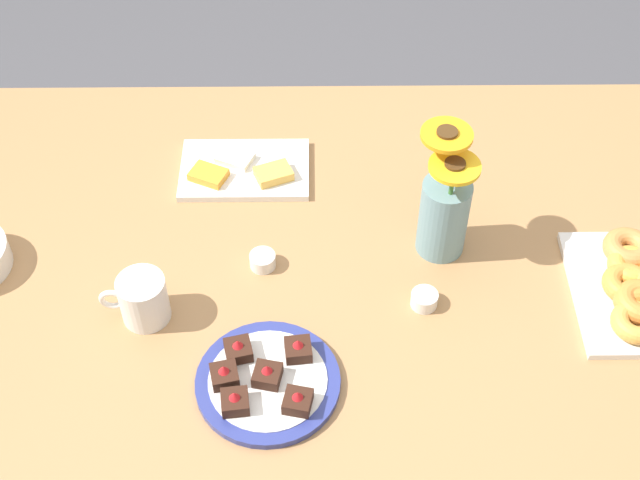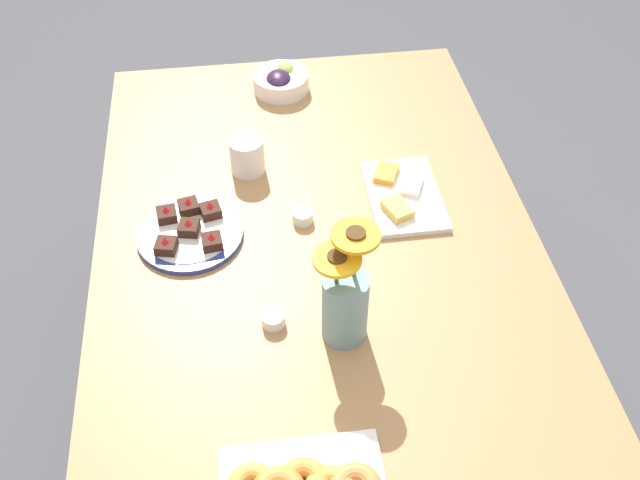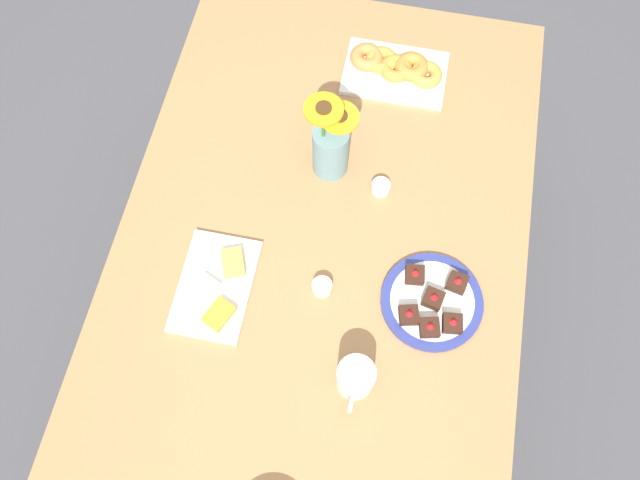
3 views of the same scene
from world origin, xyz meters
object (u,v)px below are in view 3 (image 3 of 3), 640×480
(dessert_plate, at_px, (432,302))
(coffee_mug, at_px, (355,378))
(jam_cup_honey, at_px, (381,187))
(dining_table, at_px, (320,259))
(croissant_platter, at_px, (395,68))
(cheese_platter, at_px, (216,286))
(flower_vase, at_px, (331,147))
(jam_cup_berry, at_px, (322,287))

(dessert_plate, bearing_deg, coffee_mug, -33.85)
(jam_cup_honey, bearing_deg, coffee_mug, 2.34)
(coffee_mug, bearing_deg, dessert_plate, 146.15)
(dessert_plate, bearing_deg, dining_table, -107.67)
(coffee_mug, distance_m, dessert_plate, 0.26)
(croissant_platter, xyz_separation_m, dessert_plate, (0.64, 0.18, -0.01))
(cheese_platter, bearing_deg, flower_vase, 151.86)
(dessert_plate, bearing_deg, flower_vase, -136.10)
(jam_cup_honey, distance_m, jam_cup_berry, 0.30)
(coffee_mug, distance_m, cheese_platter, 0.39)
(coffee_mug, bearing_deg, cheese_platter, -113.43)
(coffee_mug, bearing_deg, flower_vase, -163.46)
(cheese_platter, relative_size, jam_cup_berry, 5.42)
(flower_vase, bearing_deg, jam_cup_honey, 73.54)
(coffee_mug, height_order, cheese_platter, coffee_mug)
(dining_table, distance_m, coffee_mug, 0.36)
(dining_table, height_order, jam_cup_berry, jam_cup_berry)
(croissant_platter, bearing_deg, cheese_platter, -24.47)
(jam_cup_berry, height_order, flower_vase, flower_vase)
(coffee_mug, relative_size, jam_cup_honey, 2.50)
(jam_cup_honey, bearing_deg, cheese_platter, -45.30)
(cheese_platter, height_order, jam_cup_berry, cheese_platter)
(dessert_plate, bearing_deg, jam_cup_berry, -86.68)
(cheese_platter, bearing_deg, dining_table, 124.70)
(jam_cup_berry, xyz_separation_m, flower_vase, (-0.33, -0.04, 0.08))
(jam_cup_honey, bearing_deg, croissant_platter, -177.06)
(dining_table, relative_size, dessert_plate, 6.66)
(flower_vase, bearing_deg, croissant_platter, 160.02)
(croissant_platter, height_order, flower_vase, flower_vase)
(dining_table, height_order, jam_cup_honey, jam_cup_honey)
(cheese_platter, relative_size, flower_vase, 0.95)
(cheese_platter, distance_m, jam_cup_berry, 0.25)
(jam_cup_honey, distance_m, dessert_plate, 0.32)
(croissant_platter, distance_m, flower_vase, 0.36)
(jam_cup_honey, xyz_separation_m, dessert_plate, (0.27, 0.17, -0.00))
(dining_table, distance_m, jam_cup_honey, 0.24)
(flower_vase, bearing_deg, cheese_platter, -28.14)
(dining_table, distance_m, jam_cup_berry, 0.15)
(coffee_mug, relative_size, flower_vase, 0.44)
(cheese_platter, height_order, dessert_plate, dessert_plate)
(coffee_mug, height_order, flower_vase, flower_vase)
(dessert_plate, relative_size, flower_vase, 0.88)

